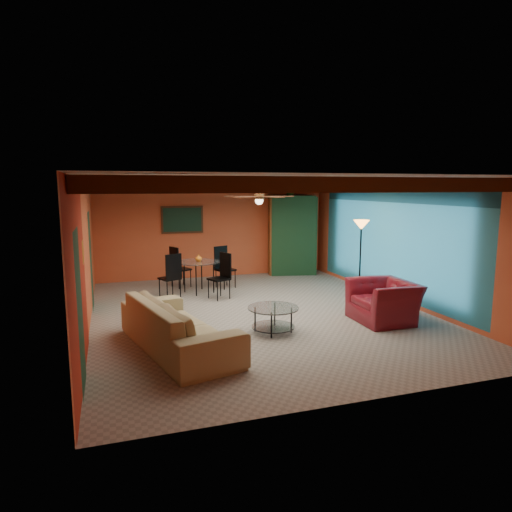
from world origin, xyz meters
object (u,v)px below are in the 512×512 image
object	(u,v)px
coffee_table	(273,319)
floor_lamp	(360,259)
armoire	(290,236)
dining_table	(199,271)
armchair	(384,301)
potted_plant	(291,190)
vase	(198,246)
sofa	(178,325)

from	to	relation	value
coffee_table	floor_lamp	distance (m)	3.38
coffee_table	armoire	size ratio (longest dim) A/B	0.41
coffee_table	dining_table	distance (m)	3.47
armchair	potted_plant	bearing A→B (deg)	179.74
armoire	armchair	bearing A→B (deg)	-78.85
potted_plant	dining_table	bearing A→B (deg)	-153.06
coffee_table	armoire	distance (m)	5.52
armchair	vase	world-z (taller)	vase
armoire	dining_table	bearing A→B (deg)	-140.61
sofa	coffee_table	distance (m)	1.75
potted_plant	floor_lamp	bearing A→B (deg)	-81.85
dining_table	armoire	distance (m)	3.43
dining_table	armoire	size ratio (longest dim) A/B	0.91
armchair	vase	size ratio (longest dim) A/B	6.90
potted_plant	vase	size ratio (longest dim) A/B	2.57
sofa	vase	world-z (taller)	vase
sofa	potted_plant	world-z (taller)	potted_plant
armchair	potted_plant	xyz separation A→B (m)	(0.11, 4.96, 2.07)
coffee_table	floor_lamp	xyz separation A→B (m)	(2.80, 1.78, 0.67)
armchair	potted_plant	world-z (taller)	potted_plant
sofa	vase	xyz separation A→B (m)	(1.05, 3.71, 0.75)
dining_table	vase	xyz separation A→B (m)	(0.00, 0.00, 0.62)
armchair	dining_table	distance (m)	4.49
dining_table	vase	bearing A→B (deg)	0.00
coffee_table	sofa	bearing A→B (deg)	-169.61
sofa	floor_lamp	xyz separation A→B (m)	(4.51, 2.09, 0.51)
armchair	coffee_table	bearing A→B (deg)	-89.95
armoire	coffee_table	bearing A→B (deg)	-103.05
dining_table	floor_lamp	size ratio (longest dim) A/B	1.13
sofa	potted_plant	size ratio (longest dim) A/B	6.08
armchair	coffee_table	xyz separation A→B (m)	(-2.23, 0.04, -0.16)
sofa	armchair	xyz separation A→B (m)	(3.95, 0.28, -0.01)
armoire	vase	distance (m)	3.38
floor_lamp	potted_plant	bearing A→B (deg)	98.15
dining_table	armoire	xyz separation A→B (m)	(3.01, 1.53, 0.59)
armchair	dining_table	world-z (taller)	dining_table
floor_lamp	vase	bearing A→B (deg)	155.04
armchair	coffee_table	size ratio (longest dim) A/B	1.32
armoire	vase	xyz separation A→B (m)	(-3.01, -1.53, 0.03)
potted_plant	coffee_table	bearing A→B (deg)	-115.49
sofa	armoire	distance (m)	6.67
armchair	coffee_table	world-z (taller)	armchair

